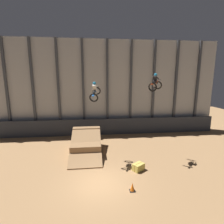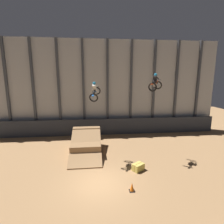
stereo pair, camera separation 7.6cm
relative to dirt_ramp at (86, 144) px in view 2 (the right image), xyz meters
name	(u,v)px [view 2 (the right image)]	position (x,y,z in m)	size (l,w,h in m)	color
ground_plane	(99,184)	(1.09, -5.69, -0.73)	(60.00, 60.00, 0.00)	#9E754C
arena_back_wall	(96,88)	(1.09, 5.90, 5.23)	(32.00, 0.40, 11.91)	#ADB2B7
lower_barrier	(96,127)	(1.09, 5.01, 0.31)	(31.36, 0.20, 2.08)	#2D333D
dirt_ramp	(86,144)	(0.00, 0.00, 0.00)	(2.86, 5.31, 2.18)	#966F48
rider_bike_left_air	(95,92)	(0.94, -2.11, 5.38)	(1.04, 1.90, 1.65)	black
rider_bike_right_air	(155,83)	(6.05, -2.14, 6.03)	(1.54, 1.68, 1.50)	black
traffic_cone_near_ramp	(132,187)	(3.18, -6.68, -0.45)	(0.36, 0.36, 0.58)	black
hay_bale_trackside	(138,167)	(4.23, -4.19, -0.45)	(1.08, 1.00, 0.57)	#CCB751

